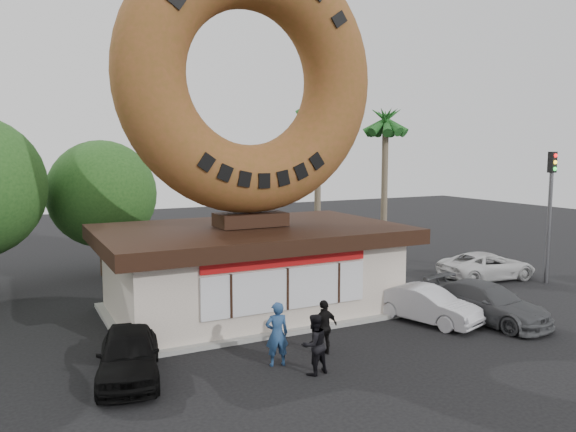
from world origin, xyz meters
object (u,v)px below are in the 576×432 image
(donut_shop, at_px, (251,266))
(person_left, at_px, (277,334))
(traffic_signal, at_px, (550,200))
(car_grey, at_px, (487,303))
(giant_donut, at_px, (249,78))
(car_white, at_px, (487,266))
(street_lamp, at_px, (142,182))
(person_center, at_px, (314,344))
(car_silver, at_px, (427,305))
(person_right, at_px, (324,327))
(car_black, at_px, (129,354))

(donut_shop, height_order, person_left, donut_shop)
(traffic_signal, relative_size, car_grey, 1.30)
(giant_donut, xyz_separation_m, car_white, (12.15, -0.19, -8.12))
(car_grey, bearing_deg, street_lamp, 112.36)
(person_center, height_order, car_grey, person_center)
(donut_shop, xyz_separation_m, person_center, (-0.85, -6.38, -0.92))
(car_white, bearing_deg, car_silver, 124.78)
(street_lamp, distance_m, traffic_signal, 19.90)
(person_right, bearing_deg, traffic_signal, -179.86)
(person_left, relative_size, car_black, 0.47)
(car_grey, bearing_deg, donut_shop, 136.44)
(donut_shop, bearing_deg, car_grey, -35.05)
(car_black, bearing_deg, person_left, -1.37)
(donut_shop, bearing_deg, traffic_signal, -8.10)
(traffic_signal, distance_m, person_left, 16.13)
(giant_donut, bearing_deg, car_grey, -35.13)
(car_grey, distance_m, car_white, 6.97)
(street_lamp, height_order, car_grey, street_lamp)
(person_right, relative_size, car_black, 0.42)
(car_white, bearing_deg, person_right, 118.53)
(car_silver, bearing_deg, person_right, 174.52)
(traffic_signal, bearing_deg, person_right, -166.89)
(person_right, distance_m, car_grey, 6.95)
(giant_donut, height_order, car_black, giant_donut)
(person_left, height_order, person_center, person_left)
(car_grey, xyz_separation_m, car_white, (5.03, 4.82, -0.03))
(traffic_signal, relative_size, person_center, 3.59)
(car_silver, bearing_deg, person_left, 172.67)
(giant_donut, distance_m, car_white, 14.62)
(car_silver, bearing_deg, car_black, 163.24)
(traffic_signal, bearing_deg, street_lamp, 142.86)
(car_silver, xyz_separation_m, car_grey, (2.04, -0.89, 0.04))
(traffic_signal, bearing_deg, car_black, -173.03)
(car_black, xyz_separation_m, car_silver, (10.54, 0.27, -0.04))
(car_white, bearing_deg, car_grey, 139.46)
(street_lamp, relative_size, car_black, 2.01)
(giant_donut, height_order, person_left, giant_donut)
(person_right, relative_size, car_white, 0.36)
(donut_shop, bearing_deg, person_center, -97.61)
(car_black, relative_size, car_grey, 0.85)
(person_left, xyz_separation_m, person_center, (0.64, -1.01, -0.09))
(person_center, distance_m, person_right, 1.55)
(giant_donut, distance_m, person_right, 9.50)
(giant_donut, xyz_separation_m, car_grey, (7.12, -5.01, -8.09))
(giant_donut, bearing_deg, car_black, -141.20)
(car_silver, bearing_deg, traffic_signal, -4.91)
(car_silver, distance_m, car_white, 8.09)
(donut_shop, bearing_deg, street_lamp, 100.50)
(giant_donut, relative_size, car_white, 2.12)
(car_black, height_order, car_white, car_black)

